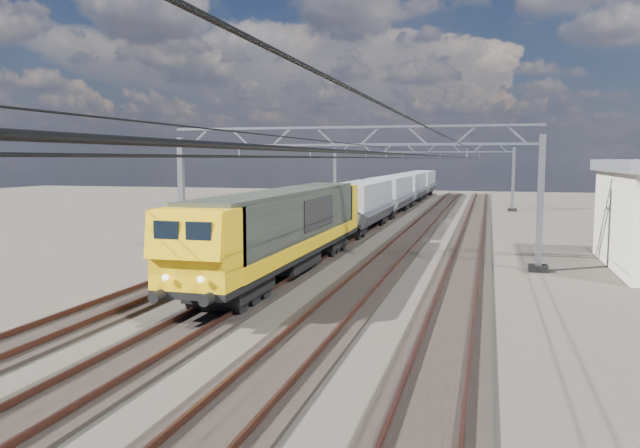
% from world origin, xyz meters
% --- Properties ---
extents(ground, '(160.00, 160.00, 0.00)m').
position_xyz_m(ground, '(0.00, 0.00, 0.00)').
color(ground, black).
rests_on(ground, ground).
extents(track_outer_west, '(2.60, 140.00, 0.30)m').
position_xyz_m(track_outer_west, '(-6.00, 0.00, 0.07)').
color(track_outer_west, black).
rests_on(track_outer_west, ground).
extents(track_loco, '(2.60, 140.00, 0.30)m').
position_xyz_m(track_loco, '(-2.00, 0.00, 0.07)').
color(track_loco, black).
rests_on(track_loco, ground).
extents(track_inner_east, '(2.60, 140.00, 0.30)m').
position_xyz_m(track_inner_east, '(2.00, 0.00, 0.07)').
color(track_inner_east, black).
rests_on(track_inner_east, ground).
extents(track_outer_east, '(2.60, 140.00, 0.30)m').
position_xyz_m(track_outer_east, '(6.00, 0.00, 0.07)').
color(track_outer_east, black).
rests_on(track_outer_east, ground).
extents(catenary_gantry_mid, '(19.90, 0.90, 7.11)m').
position_xyz_m(catenary_gantry_mid, '(0.00, 4.00, 3.91)').
color(catenary_gantry_mid, gray).
rests_on(catenary_gantry_mid, ground).
extents(catenary_gantry_far, '(19.90, 0.90, 7.11)m').
position_xyz_m(catenary_gantry_far, '(0.00, 40.00, 3.91)').
color(catenary_gantry_far, gray).
rests_on(catenary_gantry_far, ground).
extents(overhead_wires, '(12.03, 140.00, 0.53)m').
position_xyz_m(overhead_wires, '(0.00, 8.00, 5.75)').
color(overhead_wires, black).
rests_on(overhead_wires, ground).
extents(locomotive, '(2.76, 21.10, 3.62)m').
position_xyz_m(locomotive, '(-2.00, -0.12, 2.33)').
color(locomotive, black).
rests_on(locomotive, ground).
extents(hopper_wagon_lead, '(3.38, 13.00, 3.25)m').
position_xyz_m(hopper_wagon_lead, '(-2.00, 17.58, 2.23)').
color(hopper_wagon_lead, black).
rests_on(hopper_wagon_lead, ground).
extents(hopper_wagon_mid, '(3.38, 13.00, 3.25)m').
position_xyz_m(hopper_wagon_mid, '(-2.00, 31.78, 2.23)').
color(hopper_wagon_mid, black).
rests_on(hopper_wagon_mid, ground).
extents(hopper_wagon_third, '(3.38, 13.00, 3.25)m').
position_xyz_m(hopper_wagon_third, '(-2.00, 45.98, 2.23)').
color(hopper_wagon_third, black).
rests_on(hopper_wagon_third, ground).
extents(hopper_wagon_fourth, '(3.38, 13.00, 3.25)m').
position_xyz_m(hopper_wagon_fourth, '(-2.00, 60.18, 2.23)').
color(hopper_wagon_fourth, black).
rests_on(hopper_wagon_fourth, ground).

